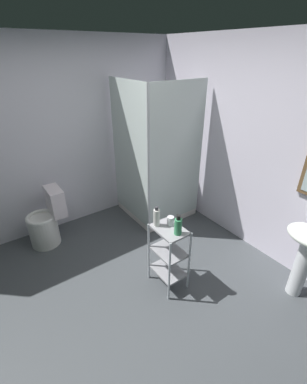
{
  "coord_description": "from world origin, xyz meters",
  "views": [
    {
      "loc": [
        1.65,
        -0.86,
        2.3
      ],
      "look_at": [
        -0.42,
        0.6,
        0.93
      ],
      "focal_mm": 24.64,
      "sensor_mm": 36.0,
      "label": 1
    }
  ],
  "objects": [
    {
      "name": "storage_cart",
      "position": [
        0.01,
        0.49,
        0.44
      ],
      "size": [
        0.38,
        0.28,
        0.74
      ],
      "color": "silver",
      "rests_on": "ground_plane"
    },
    {
      "name": "body_wash_bottle_green",
      "position": [
        0.12,
        0.51,
        0.83
      ],
      "size": [
        0.07,
        0.07,
        0.21
      ],
      "color": "#3B9B61",
      "rests_on": "storage_cart"
    },
    {
      "name": "wall_back",
      "position": [
        0.01,
        1.85,
        1.25
      ],
      "size": [
        4.2,
        0.14,
        2.5
      ],
      "color": "white",
      "rests_on": "ground_plane"
    },
    {
      "name": "toilet",
      "position": [
        -1.48,
        -0.36,
        0.31
      ],
      "size": [
        0.37,
        0.49,
        0.76
      ],
      "color": "white",
      "rests_on": "ground_plane"
    },
    {
      "name": "rinse_cup",
      "position": [
        -0.04,
        0.54,
        0.79
      ],
      "size": [
        0.07,
        0.07,
        0.1
      ],
      "primitive_type": "cylinder",
      "color": "silver",
      "rests_on": "storage_cart"
    },
    {
      "name": "lotion_bottle_white",
      "position": [
        -0.11,
        0.42,
        0.84
      ],
      "size": [
        0.06,
        0.06,
        0.22
      ],
      "color": "white",
      "rests_on": "storage_cart"
    },
    {
      "name": "shower_stall",
      "position": [
        -1.21,
        1.19,
        0.46
      ],
      "size": [
        0.92,
        0.92,
        2.0
      ],
      "color": "white",
      "rests_on": "ground_plane"
    },
    {
      "name": "wall_left",
      "position": [
        -1.85,
        0.0,
        1.25
      ],
      "size": [
        0.1,
        4.2,
        2.5
      ],
      "primitive_type": "cube",
      "color": "white",
      "rests_on": "ground_plane"
    },
    {
      "name": "pedestal_sink",
      "position": [
        0.89,
        1.52,
        0.58
      ],
      "size": [
        0.46,
        0.37,
        0.81
      ],
      "color": "white",
      "rests_on": "ground_plane"
    },
    {
      "name": "ground_plane",
      "position": [
        0.0,
        0.0,
        -0.01
      ],
      "size": [
        4.2,
        4.2,
        0.02
      ],
      "primitive_type": "cube",
      "color": "#464A4E"
    }
  ]
}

